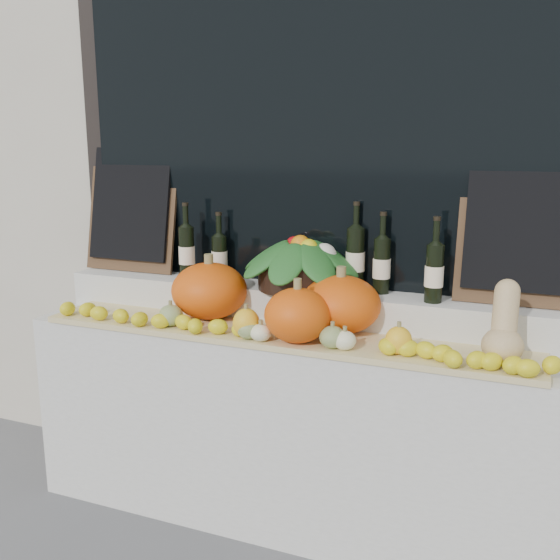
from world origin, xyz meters
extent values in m
cube|color=beige|center=(0.00, 2.25, 2.25)|extent=(7.00, 0.90, 4.50)
cube|color=black|center=(0.00, 1.80, 1.90)|extent=(2.40, 0.04, 2.10)
cube|color=black|center=(0.00, 1.77, 1.90)|extent=(2.20, 0.02, 2.00)
cube|color=silver|center=(0.00, 1.52, 0.44)|extent=(2.30, 0.55, 0.88)
cube|color=silver|center=(0.00, 1.68, 0.96)|extent=(2.30, 0.25, 0.16)
cube|color=tan|center=(0.00, 1.40, 0.89)|extent=(2.10, 0.32, 0.02)
ellipsoid|color=#F35B0C|center=(-0.36, 1.50, 1.03)|extent=(0.35, 0.35, 0.25)
ellipsoid|color=#F35B0C|center=(0.24, 1.51, 1.02)|extent=(0.42, 0.42, 0.24)
ellipsoid|color=#F35B0C|center=(0.12, 1.33, 1.01)|extent=(0.28, 0.28, 0.22)
ellipsoid|color=tan|center=(0.89, 1.37, 0.97)|extent=(0.15, 0.15, 0.13)
cylinder|color=tan|center=(0.89, 1.42, 1.08)|extent=(0.09, 0.14, 0.18)
sphere|color=tan|center=(0.89, 1.46, 1.15)|extent=(0.09, 0.09, 0.09)
ellipsoid|color=#38661E|center=(0.27, 1.31, 0.95)|extent=(0.10, 0.10, 0.09)
cylinder|color=olive|center=(0.27, 1.31, 1.00)|extent=(0.02, 0.02, 0.02)
ellipsoid|color=#38661E|center=(-0.07, 1.29, 0.95)|extent=(0.09, 0.09, 0.08)
cylinder|color=olive|center=(-0.07, 1.29, 1.00)|extent=(0.02, 0.02, 0.02)
ellipsoid|color=#FFFACB|center=(-0.01, 1.28, 0.94)|extent=(0.09, 0.09, 0.07)
cylinder|color=olive|center=(-0.01, 1.28, 0.98)|extent=(0.02, 0.02, 0.02)
ellipsoid|color=yellow|center=(-0.09, 1.30, 0.97)|extent=(0.11, 0.11, 0.12)
cylinder|color=olive|center=(-0.09, 1.30, 1.04)|extent=(0.02, 0.02, 0.02)
ellipsoid|color=#FFFACB|center=(0.32, 1.30, 0.94)|extent=(0.09, 0.09, 0.07)
cylinder|color=olive|center=(0.32, 1.30, 0.99)|extent=(0.02, 0.02, 0.02)
ellipsoid|color=yellow|center=(0.52, 1.33, 0.96)|extent=(0.10, 0.10, 0.11)
cylinder|color=olive|center=(0.52, 1.33, 1.02)|extent=(0.02, 0.02, 0.02)
ellipsoid|color=#38661E|center=(-0.46, 1.33, 0.95)|extent=(0.11, 0.11, 0.09)
cylinder|color=olive|center=(-0.46, 1.33, 1.01)|extent=(0.02, 0.02, 0.02)
cylinder|color=black|center=(0.01, 1.66, 1.10)|extent=(0.38, 0.38, 0.12)
cylinder|color=black|center=(-0.56, 1.65, 1.16)|extent=(0.07, 0.07, 0.25)
cylinder|color=black|center=(-0.56, 1.65, 1.34)|extent=(0.03, 0.03, 0.10)
cylinder|color=white|center=(-0.56, 1.65, 1.15)|extent=(0.08, 0.08, 0.08)
cylinder|color=black|center=(-0.56, 1.65, 1.40)|extent=(0.03, 0.03, 0.02)
cylinder|color=black|center=(-0.41, 1.70, 1.14)|extent=(0.07, 0.07, 0.21)
cylinder|color=black|center=(-0.41, 1.70, 1.30)|extent=(0.03, 0.03, 0.10)
cylinder|color=white|center=(-0.41, 1.70, 1.13)|extent=(0.08, 0.08, 0.08)
cylinder|color=black|center=(-0.41, 1.70, 1.35)|extent=(0.03, 0.03, 0.02)
cylinder|color=black|center=(0.24, 1.73, 1.18)|extent=(0.08, 0.08, 0.27)
cylinder|color=black|center=(0.24, 1.73, 1.36)|extent=(0.03, 0.03, 0.10)
cylinder|color=white|center=(0.24, 1.73, 1.17)|extent=(0.08, 0.08, 0.08)
cylinder|color=black|center=(0.24, 1.73, 1.42)|extent=(0.03, 0.03, 0.02)
cylinder|color=black|center=(0.37, 1.71, 1.16)|extent=(0.07, 0.07, 0.24)
cylinder|color=black|center=(0.37, 1.71, 1.33)|extent=(0.03, 0.03, 0.10)
cylinder|color=white|center=(0.37, 1.71, 1.15)|extent=(0.08, 0.08, 0.08)
cylinder|color=black|center=(0.37, 1.71, 1.38)|extent=(0.03, 0.03, 0.02)
cylinder|color=black|center=(0.60, 1.63, 1.16)|extent=(0.07, 0.07, 0.24)
cylinder|color=black|center=(0.60, 1.63, 1.33)|extent=(0.03, 0.03, 0.10)
cylinder|color=white|center=(0.60, 1.63, 1.15)|extent=(0.08, 0.08, 0.08)
cylinder|color=black|center=(0.60, 1.63, 1.38)|extent=(0.03, 0.03, 0.02)
cube|color=#4C331E|center=(-0.92, 1.75, 1.35)|extent=(0.50, 0.14, 0.61)
cube|color=black|center=(-0.92, 1.73, 1.38)|extent=(0.44, 0.13, 0.55)
cube|color=#4C331E|center=(0.92, 1.75, 1.35)|extent=(0.50, 0.14, 0.61)
cube|color=black|center=(0.92, 1.73, 1.38)|extent=(0.44, 0.13, 0.55)
camera|label=1|loc=(0.94, -0.89, 1.68)|focal=40.00mm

